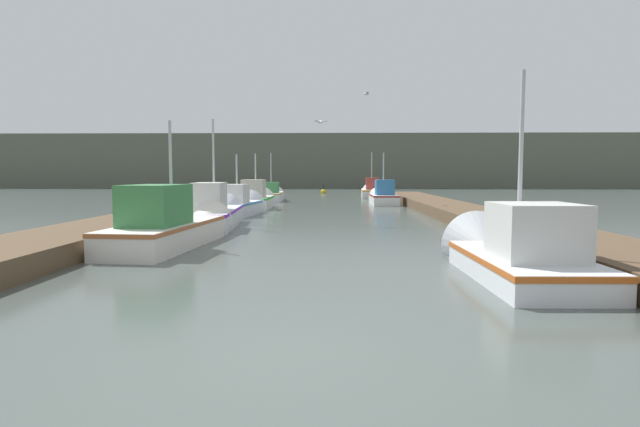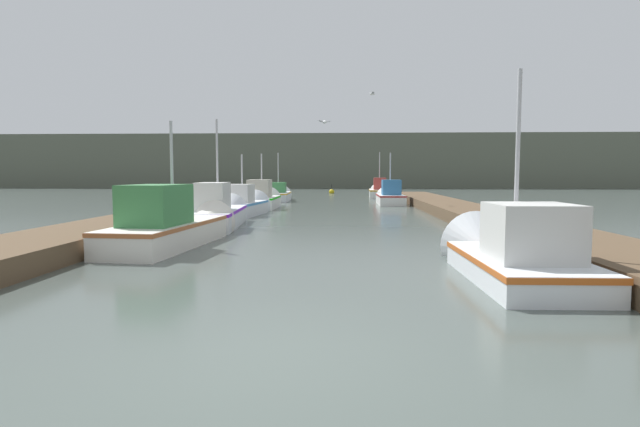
# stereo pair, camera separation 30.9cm
# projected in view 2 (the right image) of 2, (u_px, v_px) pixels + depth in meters

# --- Properties ---
(ground_plane) EXTENTS (200.00, 200.00, 0.00)m
(ground_plane) POSITION_uv_depth(u_px,v_px,m) (267.00, 356.00, 5.40)
(ground_plane) COLOR #47514C
(dock_left) EXTENTS (2.51, 40.00, 0.50)m
(dock_left) POSITION_uv_depth(u_px,v_px,m) (178.00, 214.00, 21.60)
(dock_left) COLOR brown
(dock_left) RESTS_ON ground_plane
(dock_right) EXTENTS (2.51, 40.00, 0.50)m
(dock_right) POSITION_uv_depth(u_px,v_px,m) (473.00, 215.00, 21.03)
(dock_right) COLOR brown
(dock_right) RESTS_ON ground_plane
(distant_shore_ridge) EXTENTS (120.00, 16.00, 7.34)m
(distant_shore_ridge) POSITION_uv_depth(u_px,v_px,m) (337.00, 162.00, 73.94)
(distant_shore_ridge) COLOR #565B4C
(distant_shore_ridge) RESTS_ON ground_plane
(fishing_boat_0) EXTENTS (1.86, 4.88, 4.50)m
(fishing_boat_0) POSITION_uv_depth(u_px,v_px,m) (507.00, 253.00, 9.79)
(fishing_boat_0) COLOR silver
(fishing_boat_0) RESTS_ON ground_plane
(fishing_boat_1) EXTENTS (2.13, 6.21, 3.84)m
(fishing_boat_1) POSITION_uv_depth(u_px,v_px,m) (176.00, 225.00, 13.95)
(fishing_boat_1) COLOR silver
(fishing_boat_1) RESTS_ON ground_plane
(fishing_boat_2) EXTENTS (2.09, 6.15, 4.45)m
(fishing_boat_2) POSITION_uv_depth(u_px,v_px,m) (219.00, 212.00, 19.06)
(fishing_boat_2) COLOR silver
(fishing_boat_2) RESTS_ON ground_plane
(fishing_boat_3) EXTENTS (2.15, 4.54, 3.40)m
(fishing_boat_3) POSITION_uv_depth(u_px,v_px,m) (243.00, 205.00, 24.11)
(fishing_boat_3) COLOR silver
(fishing_boat_3) RESTS_ON ground_plane
(fishing_boat_4) EXTENTS (1.82, 4.62, 3.62)m
(fishing_boat_4) POSITION_uv_depth(u_px,v_px,m) (262.00, 199.00, 28.83)
(fishing_boat_4) COLOR silver
(fishing_boat_4) RESTS_ON ground_plane
(fishing_boat_5) EXTENTS (1.61, 4.97, 3.74)m
(fishing_boat_5) POSITION_uv_depth(u_px,v_px,m) (390.00, 197.00, 32.35)
(fishing_boat_5) COLOR silver
(fishing_boat_5) RESTS_ON ground_plane
(fishing_boat_6) EXTENTS (1.77, 5.35, 3.93)m
(fishing_boat_6) POSITION_uv_depth(u_px,v_px,m) (279.00, 195.00, 36.56)
(fishing_boat_6) COLOR silver
(fishing_boat_6) RESTS_ON ground_plane
(fishing_boat_7) EXTENTS (1.86, 5.45, 4.20)m
(fishing_boat_7) POSITION_uv_depth(u_px,v_px,m) (379.00, 191.00, 41.73)
(fishing_boat_7) COLOR silver
(fishing_boat_7) RESTS_ON ground_plane
(mooring_piling_1) EXTENTS (0.36, 0.36, 1.12)m
(mooring_piling_1) POSITION_uv_depth(u_px,v_px,m) (276.00, 189.00, 44.67)
(mooring_piling_1) COLOR #473523
(mooring_piling_1) RESTS_ON ground_plane
(mooring_piling_2) EXTENTS (0.30, 0.30, 1.01)m
(mooring_piling_2) POSITION_uv_depth(u_px,v_px,m) (219.00, 203.00, 24.63)
(mooring_piling_2) COLOR #473523
(mooring_piling_2) RESTS_ON ground_plane
(channel_buoy) EXTENTS (0.54, 0.54, 1.04)m
(channel_buoy) POSITION_uv_depth(u_px,v_px,m) (332.00, 192.00, 50.00)
(channel_buoy) COLOR gold
(channel_buoy) RESTS_ON ground_plane
(seagull_lead) EXTENTS (0.54, 0.38, 0.12)m
(seagull_lead) POSITION_uv_depth(u_px,v_px,m) (324.00, 122.00, 19.87)
(seagull_lead) COLOR white
(seagull_1) EXTENTS (0.30, 0.56, 0.12)m
(seagull_1) POSITION_uv_depth(u_px,v_px,m) (372.00, 94.00, 25.13)
(seagull_1) COLOR white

